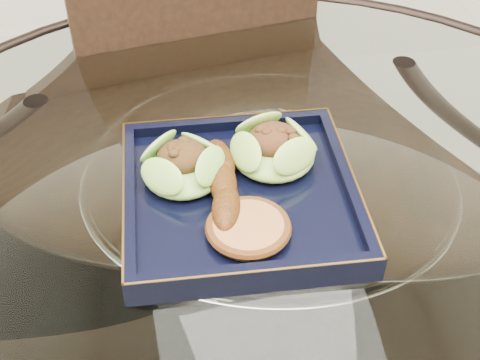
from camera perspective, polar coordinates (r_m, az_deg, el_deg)
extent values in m
cylinder|color=white|center=(0.80, 2.43, -2.42)|extent=(1.10, 1.10, 0.01)
torus|color=black|center=(0.80, 2.43, -2.42)|extent=(1.13, 1.13, 0.02)
cylinder|color=black|center=(1.32, 11.17, -4.47)|extent=(0.04, 0.04, 0.75)
cylinder|color=black|center=(1.26, -13.59, -7.87)|extent=(0.04, 0.04, 0.75)
cube|color=black|center=(1.16, -0.21, -4.19)|extent=(0.49, 0.49, 0.04)
cube|color=black|center=(1.14, -3.51, 12.51)|extent=(0.41, 0.09, 0.47)
cylinder|color=black|center=(1.44, -9.68, -7.91)|extent=(0.03, 0.03, 0.46)
cylinder|color=black|center=(1.50, 4.23, -4.51)|extent=(0.03, 0.03, 0.46)
cube|color=black|center=(0.79, 0.00, -1.64)|extent=(0.29, 0.29, 0.02)
ellipsoid|color=#55952B|center=(0.79, -4.87, 1.08)|extent=(0.13, 0.13, 0.03)
ellipsoid|color=#6DA52F|center=(0.81, 2.87, 2.53)|extent=(0.11, 0.11, 0.04)
ellipsoid|color=#65300A|center=(0.77, -1.45, -0.26)|extent=(0.05, 0.15, 0.03)
cylinder|color=#AB6C39|center=(0.73, 0.72, -4.19)|extent=(0.09, 0.09, 0.02)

